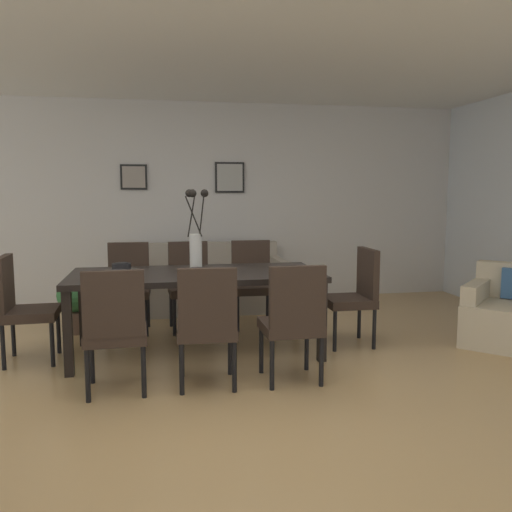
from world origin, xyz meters
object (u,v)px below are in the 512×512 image
at_px(centerpiece_vase, 196,241).
at_px(framed_picture_left, 134,177).
at_px(bowl_far_left, 198,271).
at_px(framed_picture_center, 230,177).
at_px(dining_chair_head_east, 356,292).
at_px(dining_chair_far_left, 207,321).
at_px(dining_chair_mid_left, 293,318).
at_px(dining_chair_near_right, 128,282).
at_px(dining_table, 196,280).
at_px(dining_chair_head_west, 20,303).
at_px(potted_plant, 76,297).
at_px(bowl_near_left, 118,274).
at_px(bowl_near_right, 121,266).
at_px(dining_chair_mid_right, 252,279).
at_px(dining_chair_near_left, 115,325).
at_px(sofa, 205,286).
at_px(dining_chair_far_right, 190,281).

distance_m(centerpiece_vase, framed_picture_left, 2.45).
relative_size(bowl_far_left, framed_picture_center, 0.43).
bearing_deg(dining_chair_head_east, dining_chair_far_left, -149.53).
bearing_deg(dining_chair_mid_left, dining_chair_near_right, 125.94).
height_order(dining_table, framed_picture_left, framed_picture_left).
height_order(dining_chair_head_west, bowl_far_left, dining_chair_head_west).
bearing_deg(dining_chair_far_left, bowl_far_left, 91.34).
bearing_deg(dining_chair_head_west, potted_plant, 71.02).
distance_m(dining_table, potted_plant, 1.52).
bearing_deg(bowl_near_left, bowl_near_right, 90.00).
bearing_deg(dining_chair_mid_right, dining_chair_near_right, 179.54).
xyz_separation_m(dining_table, bowl_near_left, (-0.66, -0.22, 0.11)).
distance_m(dining_chair_near_right, dining_chair_head_west, 1.23).
distance_m(dining_chair_near_left, dining_chair_mid_right, 2.21).
bearing_deg(dining_chair_near_left, bowl_near_right, 91.00).
height_order(dining_chair_near_right, bowl_near_right, dining_chair_near_right).
bearing_deg(dining_chair_head_east, dining_chair_head_west, 179.74).
relative_size(dining_table, dining_chair_mid_left, 2.39).
xyz_separation_m(dining_chair_near_right, bowl_near_left, (-0.02, -1.13, 0.27)).
bearing_deg(bowl_near_right, dining_table, -18.44).
height_order(dining_table, centerpiece_vase, centerpiece_vase).
height_order(dining_chair_mid_left, sofa, dining_chair_mid_left).
relative_size(dining_chair_near_left, bowl_far_left, 5.41).
bearing_deg(bowl_near_right, dining_chair_head_west, -166.15).
relative_size(dining_chair_mid_left, dining_chair_head_east, 1.00).
distance_m(framed_picture_left, potted_plant, 1.95).
xyz_separation_m(dining_chair_far_right, centerpiece_vase, (0.01, -0.89, 0.51)).
height_order(dining_chair_far_left, dining_chair_mid_left, same).
height_order(dining_chair_mid_left, centerpiece_vase, centerpiece_vase).
height_order(centerpiece_vase, bowl_far_left, centerpiece_vase).
distance_m(dining_chair_far_left, framed_picture_center, 3.42).
distance_m(dining_chair_near_left, bowl_near_right, 1.13).
relative_size(dining_chair_mid_right, framed_picture_left, 2.76).
distance_m(dining_chair_head_west, framed_picture_center, 3.30).
relative_size(framed_picture_center, potted_plant, 0.60).
distance_m(dining_table, sofa, 1.87).
relative_size(dining_chair_far_left, centerpiece_vase, 1.25).
distance_m(dining_chair_mid_left, centerpiece_vase, 1.23).
distance_m(bowl_near_left, bowl_near_right, 0.44).
bearing_deg(framed_picture_left, bowl_near_left, -91.00).
height_order(sofa, framed_picture_left, framed_picture_left).
bearing_deg(dining_table, dining_chair_mid_left, -53.32).
distance_m(dining_chair_mid_left, dining_chair_head_east, 1.23).
distance_m(dining_chair_mid_left, dining_chair_mid_right, 1.79).
height_order(framed_picture_center, potted_plant, framed_picture_center).
xyz_separation_m(centerpiece_vase, potted_plant, (-1.18, 0.92, -0.65)).
height_order(dining_chair_near_left, dining_chair_far_left, same).
bearing_deg(framed_picture_left, potted_plant, -112.23).
xyz_separation_m(dining_chair_near_right, dining_chair_mid_left, (1.31, -1.80, 0.00)).
bearing_deg(dining_chair_far_left, framed_picture_left, 101.26).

